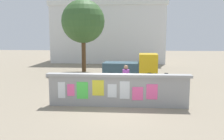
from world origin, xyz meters
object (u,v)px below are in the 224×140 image
at_px(auto_rickshaw_truck, 133,68).
at_px(bicycle_near, 99,85).
at_px(person_walking, 126,78).
at_px(bicycle_far, 163,83).
at_px(motorcycle, 166,90).
at_px(tree_roadside, 83,22).

relative_size(auto_rickshaw_truck, bicycle_near, 2.22).
distance_m(bicycle_near, person_walking, 2.03).
relative_size(bicycle_near, bicycle_far, 0.99).
bearing_deg(auto_rickshaw_truck, bicycle_near, -121.03).
bearing_deg(auto_rickshaw_truck, bicycle_far, -55.41).
xyz_separation_m(auto_rickshaw_truck, bicycle_far, (1.69, -2.46, -0.54)).
bearing_deg(bicycle_near, bicycle_far, 11.27).
distance_m(motorcycle, bicycle_far, 2.11).
height_order(auto_rickshaw_truck, motorcycle, auto_rickshaw_truck).
bearing_deg(motorcycle, bicycle_far, 86.05).
distance_m(person_walking, tree_roadside, 9.61).
bearing_deg(tree_roadside, auto_rickshaw_truck, -43.23).
relative_size(motorcycle, person_walking, 1.17).
xyz_separation_m(auto_rickshaw_truck, motorcycle, (1.55, -4.56, -0.44)).
distance_m(auto_rickshaw_truck, motorcycle, 4.84).
bearing_deg(tree_roadside, motorcycle, -56.08).
height_order(motorcycle, bicycle_near, bicycle_near).
bearing_deg(tree_roadside, bicycle_near, -72.56).
xyz_separation_m(motorcycle, bicycle_near, (-3.46, 1.38, -0.10)).
xyz_separation_m(auto_rickshaw_truck, bicycle_near, (-1.91, -3.18, -0.54)).
height_order(bicycle_near, person_walking, person_walking).
xyz_separation_m(bicycle_far, tree_roadside, (-5.82, 6.33, 3.82)).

